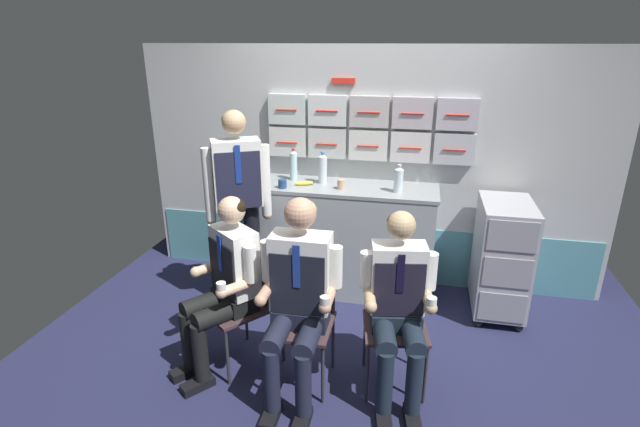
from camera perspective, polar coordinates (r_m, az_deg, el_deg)
ground at (r=3.59m, az=2.38°, el=-17.70°), size 4.80×4.80×0.04m
galley_bulkhead at (r=4.34m, az=5.79°, el=5.25°), size 4.20×0.14×2.15m
galley_counter at (r=4.28m, az=2.85°, el=-3.05°), size 1.60×0.53×0.99m
service_trolley at (r=4.17m, az=20.94°, el=-4.76°), size 0.40×0.65×0.97m
folding_chair_left at (r=3.40m, az=-8.77°, el=-9.33°), size 0.56×0.56×0.84m
crew_member_left at (r=3.26m, az=-11.37°, el=-7.73°), size 0.61×0.65×1.24m
folding_chair_center at (r=3.21m, az=-1.88°, el=-11.03°), size 0.40×0.41×0.84m
crew_member_center at (r=2.97m, az=-2.63°, el=-9.26°), size 0.52×0.63×1.30m
folding_chair_right at (r=3.22m, az=8.91°, el=-11.16°), size 0.46×0.46×0.84m
crew_member_right at (r=3.00m, az=9.40°, el=-10.35°), size 0.48×0.62×1.23m
crew_member_standing at (r=3.88m, az=-9.76°, el=2.16°), size 0.48×0.38×1.68m
sparkling_bottle_green at (r=4.27m, az=-3.20°, el=5.82°), size 0.07×0.07×0.29m
water_bottle_short at (r=4.16m, az=0.32°, el=5.41°), size 0.08×0.08×0.28m
water_bottle_blue_cap at (r=3.96m, az=9.41°, el=4.05°), size 0.08×0.08×0.24m
coffee_cup_spare at (r=4.01m, az=2.55°, el=3.55°), size 0.06×0.06×0.08m
paper_cup_blue at (r=4.05m, az=-4.52°, el=3.61°), size 0.07×0.07×0.07m
snack_banana at (r=4.12m, az=-1.92°, el=3.66°), size 0.17×0.10×0.04m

